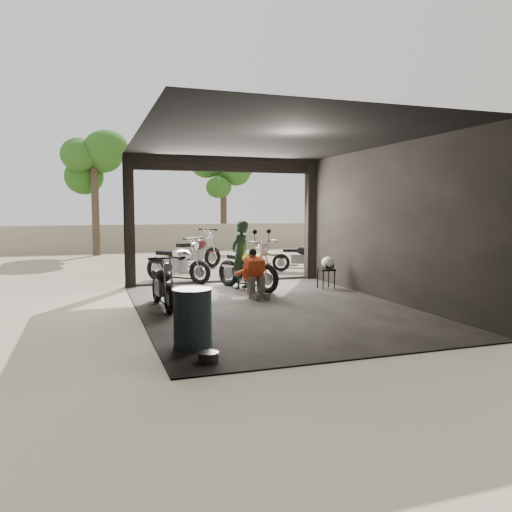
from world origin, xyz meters
TOP-DOWN VIEW (x-y plane):
  - ground at (0.00, 0.00)m, footprint 80.00×80.00m
  - garage at (0.00, 0.55)m, footprint 7.00×7.13m
  - boundary_wall at (0.00, 14.00)m, footprint 18.00×0.30m
  - tree_left at (-3.00, 12.50)m, footprint 2.20×2.20m
  - tree_right at (2.80, 14.00)m, footprint 2.20×2.20m
  - main_bike at (0.20, 2.17)m, footprint 1.43×1.94m
  - left_bike at (-2.00, 0.59)m, footprint 0.71×1.56m
  - outside_bike_a at (-1.15, 3.85)m, footprint 1.73×1.80m
  - outside_bike_b at (-0.17, 6.35)m, footprint 2.02×1.61m
  - outside_bike_c at (2.77, 4.87)m, footprint 1.63×1.23m
  - rider at (0.08, 2.32)m, footprint 0.71×0.68m
  - mechanic at (0.01, 0.97)m, footprint 0.61×0.77m
  - stool at (2.00, 1.65)m, footprint 0.35×0.35m
  - helmet at (2.06, 1.67)m, footprint 0.33×0.34m
  - oil_drum at (-2.00, -2.27)m, footprint 0.67×0.67m
  - sign_post at (3.28, 2.62)m, footprint 0.86×0.08m

SIDE VIEW (x-z plane):
  - ground at x=0.00m, z-range 0.00..0.00m
  - oil_drum at x=-2.00m, z-range 0.00..0.81m
  - stool at x=2.00m, z-range 0.17..0.66m
  - outside_bike_c at x=2.77m, z-range 0.00..1.02m
  - mechanic at x=0.01m, z-range 0.00..1.02m
  - left_bike at x=-2.00m, z-range 0.00..1.04m
  - outside_bike_a at x=-1.15m, z-range 0.00..1.20m
  - main_bike at x=0.20m, z-range 0.00..1.20m
  - boundary_wall at x=0.00m, z-range 0.00..1.20m
  - helmet at x=2.06m, z-range 0.49..0.78m
  - outside_bike_b at x=-0.17m, z-range 0.00..1.27m
  - rider at x=0.08m, z-range 0.00..1.63m
  - garage at x=0.00m, z-range -0.32..2.88m
  - sign_post at x=3.28m, z-range 0.47..3.05m
  - tree_right at x=2.80m, z-range 1.06..6.06m
  - tree_left at x=-3.00m, z-range 1.19..6.79m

